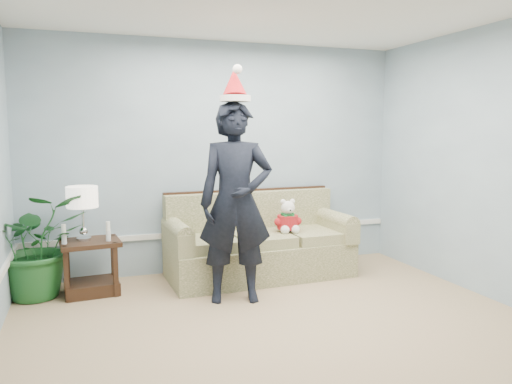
{
  "coord_description": "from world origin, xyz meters",
  "views": [
    {
      "loc": [
        -1.55,
        -3.24,
        1.67
      ],
      "look_at": [
        0.13,
        1.55,
        1.04
      ],
      "focal_mm": 35.0,
      "sensor_mm": 36.0,
      "label": 1
    }
  ],
  "objects": [
    {
      "name": "room_shell",
      "position": [
        0.0,
        0.0,
        1.35
      ],
      "size": [
        4.54,
        5.04,
        2.74
      ],
      "color": "tan",
      "rests_on": "ground"
    },
    {
      "name": "wainscot_trim",
      "position": [
        -1.18,
        1.18,
        0.45
      ],
      "size": [
        4.49,
        4.99,
        0.06
      ],
      "color": "white",
      "rests_on": "room_shell"
    },
    {
      "name": "sofa",
      "position": [
        0.33,
        2.07,
        0.34
      ],
      "size": [
        2.09,
        0.95,
        0.97
      ],
      "rotation": [
        0.0,
        0.0,
        0.03
      ],
      "color": "#4F5B2B",
      "rests_on": "room_shell"
    },
    {
      "name": "side_table",
      "position": [
        -1.5,
        2.01,
        0.22
      ],
      "size": [
        0.61,
        0.53,
        0.56
      ],
      "rotation": [
        0.0,
        0.0,
        0.08
      ],
      "color": "#362113",
      "rests_on": "room_shell"
    },
    {
      "name": "table_lamp",
      "position": [
        -1.56,
        2.04,
        0.98
      ],
      "size": [
        0.31,
        0.31,
        0.55
      ],
      "color": "silver",
      "rests_on": "side_table"
    },
    {
      "name": "candle_pair",
      "position": [
        -1.53,
        1.93,
        0.65
      ],
      "size": [
        0.47,
        0.05,
        0.2
      ],
      "color": "silver",
      "rests_on": "side_table"
    },
    {
      "name": "houseplant",
      "position": [
        -2.0,
        2.09,
        0.53
      ],
      "size": [
        1.09,
        0.99,
        1.06
      ],
      "primitive_type": "imported",
      "rotation": [
        0.0,
        0.0,
        0.18
      ],
      "color": "#1B5623",
      "rests_on": "room_shell"
    },
    {
      "name": "man",
      "position": [
        -0.15,
        1.34,
        0.97
      ],
      "size": [
        0.79,
        0.61,
        1.95
      ],
      "primitive_type": "imported",
      "rotation": [
        0.0,
        0.0,
        -0.22
      ],
      "color": "black",
      "rests_on": "room_shell"
    },
    {
      "name": "santa_hat",
      "position": [
        -0.15,
        1.35,
        2.09
      ],
      "size": [
        0.35,
        0.38,
        0.35
      ],
      "rotation": [
        0.0,
        0.0,
        -0.21
      ],
      "color": "white",
      "rests_on": "man"
    },
    {
      "name": "teddy_bear",
      "position": [
        0.66,
        1.95,
        0.65
      ],
      "size": [
        0.26,
        0.28,
        0.39
      ],
      "rotation": [
        0.0,
        0.0,
        -0.1
      ],
      "color": "white",
      "rests_on": "sofa"
    }
  ]
}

